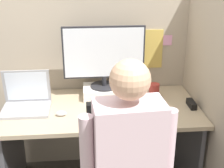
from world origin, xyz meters
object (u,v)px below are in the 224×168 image
at_px(paper_box, 104,91).
at_px(carrot_toy, 151,114).
at_px(stapler, 191,104).
at_px(monitor, 104,55).
at_px(laptop, 26,102).
at_px(coffee_mug, 154,90).

relative_size(paper_box, carrot_toy, 2.48).
distance_m(paper_box, stapler, 0.67).
bearing_deg(stapler, paper_box, 158.34).
height_order(paper_box, carrot_toy, paper_box).
bearing_deg(monitor, laptop, -162.67).
height_order(paper_box, laptop, laptop).
xyz_separation_m(monitor, stapler, (0.62, -0.25, -0.31)).
bearing_deg(carrot_toy, monitor, 128.40).
bearing_deg(paper_box, monitor, 90.00).
xyz_separation_m(paper_box, monitor, (0.00, 0.00, 0.29)).
relative_size(laptop, coffee_mug, 3.25).
distance_m(laptop, carrot_toy, 0.90).
bearing_deg(paper_box, stapler, -21.66).
xyz_separation_m(stapler, coffee_mug, (-0.23, 0.21, 0.03)).
xyz_separation_m(paper_box, carrot_toy, (0.30, -0.38, -0.02)).
height_order(stapler, coffee_mug, coffee_mug).
relative_size(stapler, coffee_mug, 1.23).
bearing_deg(carrot_toy, paper_box, 128.61).
bearing_deg(paper_box, carrot_toy, -51.39).
bearing_deg(coffee_mug, laptop, -171.76).
distance_m(paper_box, coffee_mug, 0.39).
relative_size(stapler, carrot_toy, 0.96).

